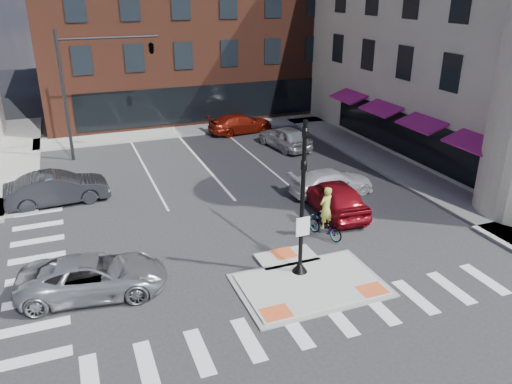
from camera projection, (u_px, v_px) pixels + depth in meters
name	position (u px, v px, depth m)	size (l,w,h in m)	color
ground	(304.00, 279.00, 18.96)	(120.00, 120.00, 0.00)	#28282B
refuge_island	(307.00, 281.00, 18.72)	(5.40, 4.65, 0.13)	gray
sidewalk_e	(388.00, 163.00, 31.16)	(3.00, 24.00, 0.15)	gray
sidewalk_n	(213.00, 127.00, 38.87)	(26.00, 3.00, 0.15)	gray
building_n	(178.00, 16.00, 44.50)	(24.40, 18.40, 15.50)	#522619
building_far_left	(85.00, 33.00, 60.44)	(10.00, 12.00, 10.00)	slate
building_far_right	(185.00, 20.00, 66.14)	(12.00, 12.00, 12.00)	brown
signal_pole	(302.00, 219.00, 18.40)	(0.60, 0.60, 5.98)	black
mast_arm_signal	(128.00, 57.00, 30.90)	(6.10, 2.24, 8.00)	black
silver_suv	(94.00, 276.00, 17.83)	(2.38, 5.17, 1.44)	#A9ACB0
red_sedan	(333.00, 196.00, 24.29)	(1.98, 4.92, 1.67)	maroon
white_pickup	(332.00, 182.00, 26.43)	(1.87, 4.61, 1.34)	white
bg_car_dark	(57.00, 188.00, 25.26)	(1.74, 4.99, 1.65)	#26272C
bg_car_silver	(285.00, 137.00, 33.89)	(1.84, 4.56, 1.55)	silver
bg_car_red	(241.00, 123.00, 37.52)	(2.01, 4.94, 1.43)	maroon
cyclist	(325.00, 220.00, 21.87)	(1.28, 2.02, 2.37)	#3F3F44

